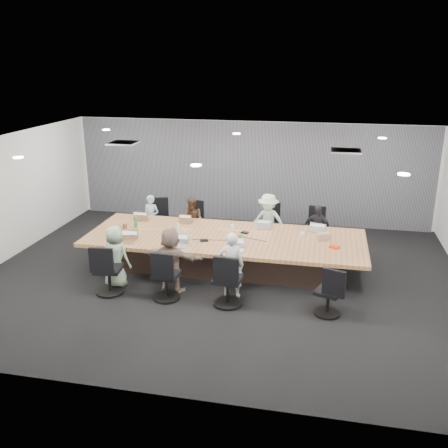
% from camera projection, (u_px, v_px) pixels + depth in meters
% --- Properties ---
extents(floor, '(10.00, 8.00, 0.00)m').
position_uv_depth(floor, '(220.00, 277.00, 10.59)').
color(floor, black).
rests_on(floor, ground).
extents(ceiling, '(10.00, 8.00, 0.00)m').
position_uv_depth(ceiling, '(220.00, 145.00, 9.70)').
color(ceiling, white).
rests_on(ceiling, wall_back).
extents(wall_back, '(10.00, 0.00, 2.80)m').
position_uv_depth(wall_back, '(251.00, 172.00, 13.86)').
color(wall_back, silver).
rests_on(wall_back, ground).
extents(wall_front, '(10.00, 0.00, 2.80)m').
position_uv_depth(wall_front, '(154.00, 304.00, 6.43)').
color(wall_front, silver).
rests_on(wall_front, ground).
extents(wall_left, '(0.00, 8.00, 2.80)m').
position_uv_depth(wall_left, '(1.00, 200.00, 11.12)').
color(wall_left, silver).
rests_on(wall_left, ground).
extents(curtain, '(9.80, 0.04, 2.80)m').
position_uv_depth(curtain, '(250.00, 173.00, 13.79)').
color(curtain, slate).
rests_on(curtain, ground).
extents(conference_table, '(6.00, 2.20, 0.74)m').
position_uv_depth(conference_table, '(225.00, 251.00, 10.93)').
color(conference_table, '#382720').
rests_on(conference_table, ground).
extents(chair_0, '(0.64, 0.64, 0.75)m').
position_uv_depth(chair_0, '(156.00, 222.00, 12.94)').
color(chair_0, black).
rests_on(chair_0, ground).
extents(chair_1, '(0.59, 0.59, 0.72)m').
position_uv_depth(chair_1, '(197.00, 225.00, 12.73)').
color(chair_1, black).
rests_on(chair_1, ground).
extents(chair_2, '(0.58, 0.58, 0.80)m').
position_uv_depth(chair_2, '(269.00, 228.00, 12.36)').
color(chair_2, black).
rests_on(chair_2, ground).
extents(chair_3, '(0.55, 0.55, 0.77)m').
position_uv_depth(chair_3, '(317.00, 232.00, 12.14)').
color(chair_3, black).
rests_on(chair_3, ground).
extents(chair_4, '(0.64, 0.64, 0.85)m').
position_uv_depth(chair_4, '(109.00, 273.00, 9.72)').
color(chair_4, black).
rests_on(chair_4, ground).
extents(chair_5, '(0.59, 0.59, 0.83)m').
position_uv_depth(chair_5, '(166.00, 279.00, 9.50)').
color(chair_5, black).
rests_on(chair_5, ground).
extents(chair_6, '(0.62, 0.62, 0.87)m').
position_uv_depth(chair_6, '(228.00, 283.00, 9.26)').
color(chair_6, black).
rests_on(chair_6, ground).
extents(chair_7, '(0.64, 0.64, 0.75)m').
position_uv_depth(chair_7, '(328.00, 296.00, 8.92)').
color(chair_7, black).
rests_on(chair_7, ground).
extents(person_0, '(0.46, 0.34, 1.17)m').
position_uv_depth(person_0, '(151.00, 218.00, 12.55)').
color(person_0, '#99B6C6').
rests_on(person_0, ground).
extents(laptop_0, '(0.36, 0.25, 0.02)m').
position_uv_depth(laptop_0, '(143.00, 218.00, 11.99)').
color(laptop_0, '#8C6647').
rests_on(laptop_0, conference_table).
extents(person_1, '(0.66, 0.56, 1.17)m').
position_uv_depth(person_1, '(193.00, 221.00, 12.34)').
color(person_1, '#493023').
rests_on(person_1, ground).
extents(laptop_1, '(0.31, 0.22, 0.02)m').
position_uv_depth(laptop_1, '(187.00, 221.00, 11.77)').
color(laptop_1, '#8C6647').
rests_on(laptop_1, conference_table).
extents(person_2, '(0.97, 0.67, 1.37)m').
position_uv_depth(person_2, '(268.00, 222.00, 11.94)').
color(person_2, silver).
rests_on(person_2, ground).
extents(laptop_2, '(0.37, 0.27, 0.02)m').
position_uv_depth(laptop_2, '(265.00, 226.00, 11.41)').
color(laptop_2, '#B2B2B7').
rests_on(laptop_2, conference_table).
extents(person_3, '(0.74, 0.45, 1.17)m').
position_uv_depth(person_3, '(317.00, 229.00, 11.75)').
color(person_3, black).
rests_on(person_3, ground).
extents(laptop_3, '(0.39, 0.30, 0.02)m').
position_uv_depth(laptop_3, '(316.00, 230.00, 11.18)').
color(laptop_3, '#B2B2B7').
rests_on(laptop_3, conference_table).
extents(person_4, '(0.68, 0.51, 1.27)m').
position_uv_depth(person_4, '(115.00, 257.00, 9.98)').
color(person_4, '#8EA78B').
rests_on(person_4, ground).
extents(laptop_4, '(0.39, 0.31, 0.02)m').
position_uv_depth(laptop_4, '(126.00, 242.00, 10.46)').
color(laptop_4, '#8C6647').
rests_on(laptop_4, conference_table).
extents(person_5, '(1.26, 0.50, 1.33)m').
position_uv_depth(person_5, '(171.00, 260.00, 9.75)').
color(person_5, '#81685B').
rests_on(person_5, ground).
extents(laptop_5, '(0.34, 0.24, 0.02)m').
position_uv_depth(laptop_5, '(179.00, 246.00, 10.23)').
color(laptop_5, '#B2B2B7').
rests_on(laptop_5, conference_table).
extents(person_6, '(0.50, 0.34, 1.32)m').
position_uv_depth(person_6, '(231.00, 265.00, 9.51)').
color(person_6, silver).
rests_on(person_6, ground).
extents(laptop_6, '(0.31, 0.22, 0.02)m').
position_uv_depth(laptop_6, '(237.00, 250.00, 10.00)').
color(laptop_6, '#B2B2B7').
rests_on(laptop_6, conference_table).
extents(bottle_green_left, '(0.08, 0.08, 0.25)m').
position_uv_depth(bottle_green_left, '(136.00, 222.00, 11.36)').
color(bottle_green_left, '#307630').
rests_on(bottle_green_left, conference_table).
extents(bottle_green_right, '(0.08, 0.08, 0.23)m').
position_uv_depth(bottle_green_right, '(240.00, 240.00, 10.24)').
color(bottle_green_right, '#307630').
rests_on(bottle_green_right, conference_table).
extents(bottle_clear, '(0.09, 0.09, 0.24)m').
position_uv_depth(bottle_clear, '(178.00, 228.00, 10.94)').
color(bottle_clear, silver).
rests_on(bottle_clear, conference_table).
extents(cup_white_far, '(0.09, 0.09, 0.11)m').
position_uv_depth(cup_white_far, '(232.00, 227.00, 11.23)').
color(cup_white_far, white).
rests_on(cup_white_far, conference_table).
extents(cup_white_near, '(0.10, 0.10, 0.10)m').
position_uv_depth(cup_white_near, '(302.00, 234.00, 10.76)').
color(cup_white_near, white).
rests_on(cup_white_near, conference_table).
extents(mug_brown, '(0.10, 0.10, 0.11)m').
position_uv_depth(mug_brown, '(125.00, 226.00, 11.28)').
color(mug_brown, brown).
rests_on(mug_brown, conference_table).
extents(mic_left, '(0.19, 0.16, 0.03)m').
position_uv_depth(mic_left, '(204.00, 240.00, 10.52)').
color(mic_left, black).
rests_on(mic_left, conference_table).
extents(mic_right, '(0.18, 0.14, 0.03)m').
position_uv_depth(mic_right, '(245.00, 232.00, 11.00)').
color(mic_right, black).
rests_on(mic_right, conference_table).
extents(stapler, '(0.17, 0.04, 0.06)m').
position_uv_depth(stapler, '(236.00, 239.00, 10.54)').
color(stapler, black).
rests_on(stapler, conference_table).
extents(canvas_bag, '(0.32, 0.27, 0.15)m').
position_uv_depth(canvas_bag, '(323.00, 236.00, 10.59)').
color(canvas_bag, tan).
rests_on(canvas_bag, conference_table).
extents(snack_packet, '(0.22, 0.20, 0.04)m').
position_uv_depth(snack_packet, '(334.00, 247.00, 10.13)').
color(snack_packet, '#F02E06').
rests_on(snack_packet, conference_table).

